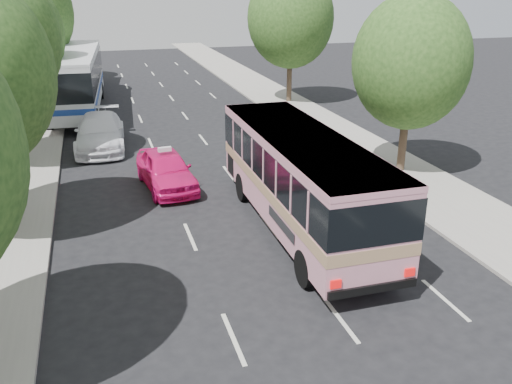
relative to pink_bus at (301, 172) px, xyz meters
name	(u,v)px	position (x,y,z in m)	size (l,w,h in m)	color
ground	(279,286)	(-1.96, -3.50, -2.15)	(120.00, 120.00, 0.00)	black
sidewalk_left	(28,133)	(-10.46, 16.50, -2.07)	(4.00, 90.00, 0.15)	#9E998E
sidewalk_right	(302,114)	(6.54, 16.50, -2.09)	(4.00, 90.00, 0.12)	#9E998E
tree_left_d	(15,31)	(-10.48, 18.44, 3.49)	(5.52, 5.52, 8.60)	#38281E
tree_left_e	(28,9)	(-10.38, 26.44, 4.28)	(6.30, 6.30, 9.82)	#38281E
tree_left_f	(34,10)	(-10.58, 34.44, 3.85)	(5.88, 5.88, 9.16)	#38281E
tree_right_near	(414,58)	(6.82, 4.44, 3.06)	(5.10, 5.10, 7.95)	#38281E
tree_right_far	(292,14)	(7.12, 20.44, 3.98)	(6.00, 6.00, 9.35)	#38281E
pink_bus	(301,172)	(0.00, 0.00, 0.00)	(2.78, 10.82, 3.45)	#CA8296
pink_taxi	(166,170)	(-3.95, 5.55, -1.34)	(1.91, 4.76, 1.62)	#E9146F
white_pickup	(100,132)	(-6.46, 12.43, -1.28)	(2.44, 6.00, 1.74)	white
tour_coach_front	(75,76)	(-7.61, 21.63, 0.29)	(3.79, 13.71, 4.06)	silver
tour_coach_rear	(78,67)	(-7.56, 28.78, -0.13)	(3.64, 11.38, 3.35)	white
taxi_roof_sign	(165,149)	(-3.95, 5.55, -0.44)	(0.55, 0.18, 0.18)	silver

